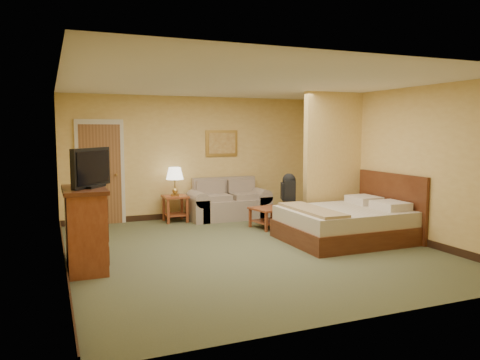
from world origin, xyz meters
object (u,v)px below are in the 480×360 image
loveseat (229,205)px  bed (348,223)px  coffee_table (269,213)px  dresser (85,228)px

loveseat → bed: size_ratio=0.83×
coffee_table → dresser: size_ratio=0.65×
dresser → bed: size_ratio=0.54×
coffee_table → dresser: bearing=-156.6°
coffee_table → bed: bed is taller
coffee_table → dresser: dresser is taller
loveseat → bed: bearing=-66.2°
loveseat → dresser: size_ratio=1.54×
loveseat → coffee_table: loveseat is taller
dresser → coffee_table: bearing=23.4°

